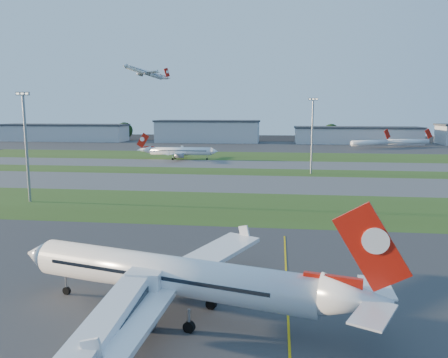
% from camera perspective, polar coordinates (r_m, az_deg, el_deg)
% --- Properties ---
extents(ground, '(700.00, 700.00, 0.00)m').
position_cam_1_polar(ground, '(48.72, 2.20, -17.25)').
color(ground, black).
rests_on(ground, ground).
extents(apron_near, '(300.00, 70.00, 0.01)m').
position_cam_1_polar(apron_near, '(48.72, 2.20, -17.25)').
color(apron_near, '#333335').
rests_on(apron_near, ground).
extents(grass_strip_a, '(300.00, 34.00, 0.01)m').
position_cam_1_polar(grass_strip_a, '(98.04, 4.82, -3.79)').
color(grass_strip_a, '#354D19').
rests_on(grass_strip_a, ground).
extents(taxiway_a, '(300.00, 32.00, 0.01)m').
position_cam_1_polar(taxiway_a, '(130.42, 5.42, -0.63)').
color(taxiway_a, '#515154').
rests_on(taxiway_a, ground).
extents(grass_strip_b, '(300.00, 18.00, 0.01)m').
position_cam_1_polar(grass_strip_b, '(155.13, 5.70, 0.89)').
color(grass_strip_b, '#354D19').
rests_on(grass_strip_b, ground).
extents(taxiway_b, '(300.00, 26.00, 0.01)m').
position_cam_1_polar(taxiway_b, '(176.94, 5.89, 1.87)').
color(taxiway_b, '#515154').
rests_on(taxiway_b, ground).
extents(grass_strip_c, '(300.00, 40.00, 0.01)m').
position_cam_1_polar(grass_strip_c, '(209.73, 6.09, 2.96)').
color(grass_strip_c, '#354D19').
rests_on(grass_strip_c, ground).
extents(apron_far, '(400.00, 80.00, 0.01)m').
position_cam_1_polar(apron_far, '(269.47, 6.34, 4.26)').
color(apron_far, '#333335').
rests_on(apron_far, ground).
extents(yellow_line, '(0.25, 60.00, 0.02)m').
position_cam_1_polar(yellow_line, '(48.61, 8.36, -17.41)').
color(yellow_line, gold).
rests_on(yellow_line, ground).
extents(jet_bridge, '(4.20, 26.90, 6.20)m').
position_cam_1_polar(jet_bridge, '(35.91, -17.02, -20.60)').
color(jet_bridge, silver).
rests_on(jet_bridge, ground).
extents(airliner_parked, '(38.56, 32.33, 12.26)m').
position_cam_1_polar(airliner_parked, '(47.18, -6.84, -12.50)').
color(airliner_parked, white).
rests_on(airliner_parked, ground).
extents(airliner_taxiing, '(33.78, 28.69, 10.55)m').
position_cam_1_polar(airliner_taxiing, '(195.30, -5.76, 3.62)').
color(airliner_taxiing, white).
rests_on(airliner_taxiing, ground).
extents(airliner_departing, '(22.79, 22.49, 9.47)m').
position_cam_1_polar(airliner_departing, '(283.78, -10.30, 13.56)').
color(airliner_departing, white).
extents(mini_jet_near, '(25.30, 16.40, 9.48)m').
position_cam_1_polar(mini_jet_near, '(267.65, 18.54, 4.53)').
color(mini_jet_near, white).
rests_on(mini_jet_near, ground).
extents(mini_jet_far, '(28.12, 9.59, 9.48)m').
position_cam_1_polar(mini_jet_far, '(285.03, 22.92, 4.53)').
color(mini_jet_far, white).
rests_on(mini_jet_far, ground).
extents(light_mast_west, '(3.20, 0.70, 25.80)m').
position_cam_1_polar(light_mast_west, '(112.35, -24.45, 4.70)').
color(light_mast_west, gray).
rests_on(light_mast_west, ground).
extents(light_mast_centre, '(3.20, 0.70, 25.80)m').
position_cam_1_polar(light_mast_centre, '(152.16, 11.46, 6.20)').
color(light_mast_centre, gray).
rests_on(light_mast_centre, ground).
extents(hangar_far_west, '(91.80, 23.00, 12.20)m').
position_cam_1_polar(hangar_far_west, '(336.16, -20.20, 5.72)').
color(hangar_far_west, '#A1A3A8').
rests_on(hangar_far_west, ground).
extents(hangar_west, '(71.40, 23.00, 15.20)m').
position_cam_1_polar(hangar_west, '(302.85, -2.15, 6.26)').
color(hangar_west, '#A1A3A8').
rests_on(hangar_west, ground).
extents(hangar_east, '(81.60, 23.00, 11.20)m').
position_cam_1_polar(hangar_east, '(303.39, 16.93, 5.51)').
color(hangar_east, '#A1A3A8').
rests_on(hangar_east, ground).
extents(tree_far_west, '(11.00, 11.00, 12.00)m').
position_cam_1_polar(tree_far_west, '(367.17, -24.85, 5.73)').
color(tree_far_west, black).
rests_on(tree_far_west, ground).
extents(tree_west, '(12.10, 12.10, 13.20)m').
position_cam_1_polar(tree_west, '(333.86, -12.87, 6.20)').
color(tree_west, black).
rests_on(tree_west, ground).
extents(tree_mid_west, '(9.90, 9.90, 10.80)m').
position_cam_1_polar(tree_mid_west, '(310.89, 2.76, 5.99)').
color(tree_mid_west, black).
rests_on(tree_mid_west, ground).
extents(tree_mid_east, '(11.55, 11.55, 12.60)m').
position_cam_1_polar(tree_mid_east, '(315.04, 13.81, 5.96)').
color(tree_mid_east, black).
rests_on(tree_mid_east, ground).
extents(tree_east, '(10.45, 10.45, 11.40)m').
position_cam_1_polar(tree_east, '(330.31, 26.93, 5.27)').
color(tree_east, black).
rests_on(tree_east, ground).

